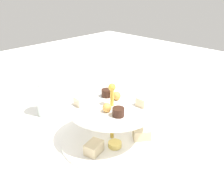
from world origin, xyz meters
The scene contains 4 objects.
ground_plane centered at (0.00, 0.00, 0.00)m, with size 2.40×2.40×0.00m, color white.
tiered_serving_stand centered at (0.00, 0.00, 0.05)m, with size 0.29×0.29×0.18m.
water_glass_tall_right centered at (-0.27, -0.04, 0.06)m, with size 0.07×0.07×0.12m, color silver.
butter_knife_left centered at (-0.10, 0.30, 0.00)m, with size 0.17×0.01×0.00m, color silver.
Camera 1 is at (0.42, -0.43, 0.42)m, focal length 40.14 mm.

